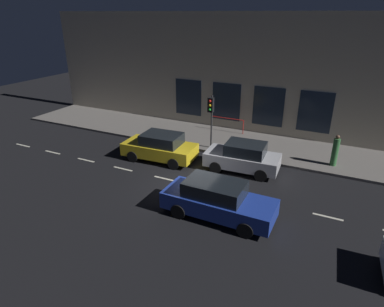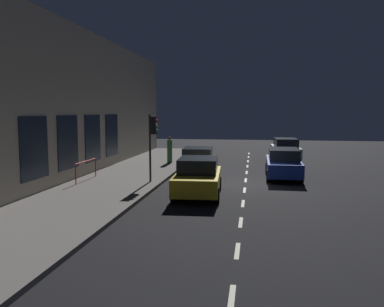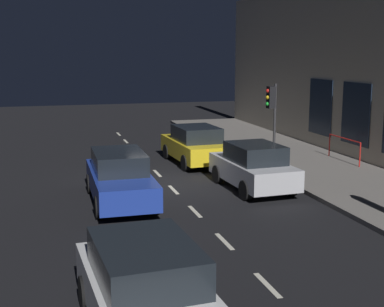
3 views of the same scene
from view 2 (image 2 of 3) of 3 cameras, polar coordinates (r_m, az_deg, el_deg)
ground_plane at (r=19.43m, az=7.78°, el=-4.38°), size 60.00×60.00×0.00m
sidewalk at (r=20.51m, az=-9.99°, el=-3.65°), size 4.50×32.00×0.15m
building_facade at (r=21.19m, az=-16.77°, el=6.94°), size 0.65×32.00×7.86m
lane_centre_line at (r=20.41m, az=7.84°, el=-3.86°), size 0.12×27.20×0.01m
traffic_light at (r=18.80m, az=-5.75°, el=3.11°), size 0.45×0.32×3.24m
parked_car_0 at (r=21.17m, az=0.83°, el=-1.31°), size 1.96×3.92×1.58m
parked_car_1 at (r=16.52m, az=0.88°, el=-3.41°), size 2.08×4.20×1.58m
parked_car_2 at (r=21.38m, az=13.17°, el=-1.38°), size 1.85×4.60×1.58m
parked_car_3 at (r=29.45m, az=13.44°, el=0.64°), size 2.03×4.46×1.58m
pedestrian_0 at (r=25.81m, az=-3.28°, el=0.41°), size 0.47×0.47×1.73m
red_railing at (r=19.94m, az=-15.19°, el=-1.70°), size 0.05×2.36×0.97m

